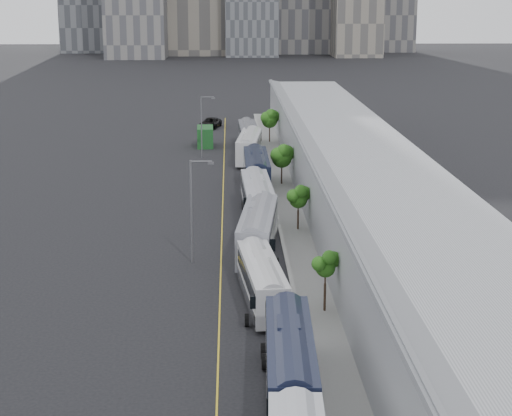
{
  "coord_description": "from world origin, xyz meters",
  "views": [
    {
      "loc": [
        -0.67,
        -25.13,
        22.07
      ],
      "look_at": [
        1.72,
        52.09,
        3.0
      ],
      "focal_mm": 60.0,
      "sensor_mm": 36.0,
      "label": 1
    }
  ],
  "objects_px": {
    "bus_1": "(290,368)",
    "street_lamp_far": "(203,122)",
    "street_lamp_near": "(193,204)",
    "shipping_container": "(205,137)",
    "bus_2": "(262,285)",
    "bus_4": "(257,202)",
    "suv": "(210,123)",
    "bus_6": "(249,149)",
    "bus_3": "(258,234)",
    "bus_5": "(257,173)",
    "bus_7": "(248,137)"
  },
  "relations": [
    {
      "from": "bus_5",
      "to": "suv",
      "type": "distance_m",
      "value": 48.31
    },
    {
      "from": "bus_1",
      "to": "street_lamp_near",
      "type": "bearing_deg",
      "value": 106.33
    },
    {
      "from": "bus_3",
      "to": "street_lamp_far",
      "type": "height_order",
      "value": "street_lamp_far"
    },
    {
      "from": "bus_7",
      "to": "bus_3",
      "type": "bearing_deg",
      "value": -91.72
    },
    {
      "from": "bus_1",
      "to": "suv",
      "type": "relative_size",
      "value": 2.14
    },
    {
      "from": "bus_1",
      "to": "street_lamp_far",
      "type": "height_order",
      "value": "street_lamp_far"
    },
    {
      "from": "bus_6",
      "to": "street_lamp_far",
      "type": "relative_size",
      "value": 1.57
    },
    {
      "from": "bus_4",
      "to": "street_lamp_far",
      "type": "height_order",
      "value": "street_lamp_far"
    },
    {
      "from": "bus_7",
      "to": "bus_6",
      "type": "bearing_deg",
      "value": -91.85
    },
    {
      "from": "suv",
      "to": "shipping_container",
      "type": "bearing_deg",
      "value": -78.33
    },
    {
      "from": "bus_1",
      "to": "bus_7",
      "type": "bearing_deg",
      "value": 92.38
    },
    {
      "from": "street_lamp_near",
      "to": "suv",
      "type": "relative_size",
      "value": 1.43
    },
    {
      "from": "bus_1",
      "to": "bus_6",
      "type": "height_order",
      "value": "bus_6"
    },
    {
      "from": "shipping_container",
      "to": "suv",
      "type": "relative_size",
      "value": 0.88
    },
    {
      "from": "bus_4",
      "to": "suv",
      "type": "bearing_deg",
      "value": 93.93
    },
    {
      "from": "bus_4",
      "to": "shipping_container",
      "type": "relative_size",
      "value": 2.55
    },
    {
      "from": "bus_2",
      "to": "bus_4",
      "type": "relative_size",
      "value": 0.88
    },
    {
      "from": "bus_4",
      "to": "suv",
      "type": "relative_size",
      "value": 2.24
    },
    {
      "from": "bus_2",
      "to": "bus_4",
      "type": "height_order",
      "value": "bus_4"
    },
    {
      "from": "bus_1",
      "to": "shipping_container",
      "type": "distance_m",
      "value": 84.3
    },
    {
      "from": "bus_3",
      "to": "bus_5",
      "type": "xyz_separation_m",
      "value": [
        0.73,
        27.2,
        0.0
      ]
    },
    {
      "from": "bus_5",
      "to": "street_lamp_far",
      "type": "distance_m",
      "value": 20.91
    },
    {
      "from": "street_lamp_near",
      "to": "shipping_container",
      "type": "height_order",
      "value": "street_lamp_near"
    },
    {
      "from": "bus_7",
      "to": "suv",
      "type": "xyz_separation_m",
      "value": [
        -6.15,
        20.33,
        -0.72
      ]
    },
    {
      "from": "shipping_container",
      "to": "bus_2",
      "type": "bearing_deg",
      "value": -86.52
    },
    {
      "from": "bus_3",
      "to": "bus_5",
      "type": "distance_m",
      "value": 27.21
    },
    {
      "from": "bus_6",
      "to": "suv",
      "type": "relative_size",
      "value": 2.19
    },
    {
      "from": "bus_2",
      "to": "street_lamp_near",
      "type": "bearing_deg",
      "value": 111.96
    },
    {
      "from": "bus_7",
      "to": "bus_2",
      "type": "bearing_deg",
      "value": -91.78
    },
    {
      "from": "street_lamp_far",
      "to": "bus_3",
      "type": "bearing_deg",
      "value": -82.42
    },
    {
      "from": "bus_3",
      "to": "bus_4",
      "type": "bearing_deg",
      "value": 94.34
    },
    {
      "from": "bus_3",
      "to": "shipping_container",
      "type": "xyz_separation_m",
      "value": [
        -6.17,
        56.09,
        -0.23
      ]
    },
    {
      "from": "street_lamp_far",
      "to": "bus_7",
      "type": "bearing_deg",
      "value": 50.91
    },
    {
      "from": "bus_2",
      "to": "bus_7",
      "type": "relative_size",
      "value": 0.95
    },
    {
      "from": "suv",
      "to": "bus_1",
      "type": "bearing_deg",
      "value": -73.48
    },
    {
      "from": "bus_7",
      "to": "street_lamp_far",
      "type": "xyz_separation_m",
      "value": [
        -6.56,
        -8.08,
        3.43
      ]
    },
    {
      "from": "bus_6",
      "to": "bus_7",
      "type": "bearing_deg",
      "value": 95.13
    },
    {
      "from": "bus_5",
      "to": "bus_6",
      "type": "xyz_separation_m",
      "value": [
        -0.47,
        16.97,
        -0.06
      ]
    },
    {
      "from": "bus_2",
      "to": "street_lamp_near",
      "type": "distance_m",
      "value": 12.26
    },
    {
      "from": "bus_2",
      "to": "suv",
      "type": "distance_m",
      "value": 88.4
    },
    {
      "from": "bus_1",
      "to": "street_lamp_near",
      "type": "xyz_separation_m",
      "value": [
        -6.42,
        25.16,
        3.51
      ]
    },
    {
      "from": "bus_4",
      "to": "bus_2",
      "type": "bearing_deg",
      "value": -92.79
    },
    {
      "from": "bus_2",
      "to": "bus_6",
      "type": "xyz_separation_m",
      "value": [
        0.42,
        57.33,
        0.17
      ]
    },
    {
      "from": "bus_5",
      "to": "bus_4",
      "type": "bearing_deg",
      "value": -91.71
    },
    {
      "from": "shipping_container",
      "to": "suv",
      "type": "bearing_deg",
      "value": 87.38
    },
    {
      "from": "street_lamp_near",
      "to": "shipping_container",
      "type": "distance_m",
      "value": 58.97
    },
    {
      "from": "bus_2",
      "to": "bus_7",
      "type": "bearing_deg",
      "value": 84.17
    },
    {
      "from": "street_lamp_near",
      "to": "street_lamp_far",
      "type": "height_order",
      "value": "street_lamp_near"
    },
    {
      "from": "bus_6",
      "to": "shipping_container",
      "type": "relative_size",
      "value": 2.49
    },
    {
      "from": "bus_6",
      "to": "street_lamp_near",
      "type": "distance_m",
      "value": 47.42
    }
  ]
}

